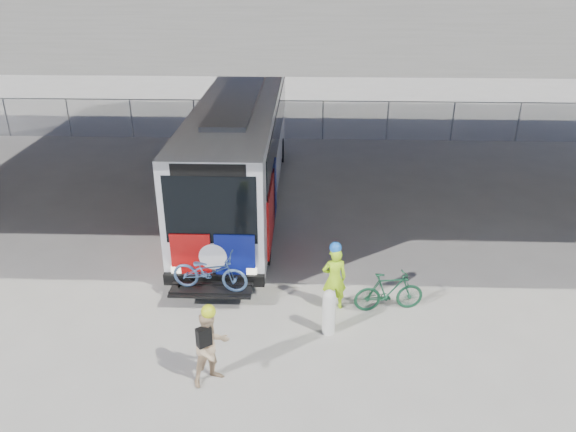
{
  "coord_description": "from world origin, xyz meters",
  "views": [
    {
      "loc": [
        0.3,
        -13.6,
        7.86
      ],
      "look_at": [
        -0.19,
        -0.13,
        1.6
      ],
      "focal_mm": 35.0,
      "sensor_mm": 36.0,
      "label": 1
    }
  ],
  "objects_px": {
    "bus": "(239,143)",
    "cyclist_tan": "(211,346)",
    "bollard": "(329,310)",
    "bike_parked": "(389,292)",
    "cyclist_hivis": "(334,277)"
  },
  "relations": [
    {
      "from": "bus",
      "to": "cyclist_tan",
      "type": "distance_m",
      "value": 9.35
    },
    {
      "from": "bollard",
      "to": "bus",
      "type": "bearing_deg",
      "value": 110.59
    },
    {
      "from": "cyclist_hivis",
      "to": "bike_parked",
      "type": "height_order",
      "value": "cyclist_hivis"
    },
    {
      "from": "bus",
      "to": "cyclist_hivis",
      "type": "height_order",
      "value": "bus"
    },
    {
      "from": "bollard",
      "to": "bike_parked",
      "type": "distance_m",
      "value": 1.77
    },
    {
      "from": "bus",
      "to": "bike_parked",
      "type": "xyz_separation_m",
      "value": [
        4.32,
        -6.59,
        -1.59
      ]
    },
    {
      "from": "bus",
      "to": "bollard",
      "type": "relative_size",
      "value": 11.52
    },
    {
      "from": "cyclist_hivis",
      "to": "cyclist_tan",
      "type": "height_order",
      "value": "cyclist_tan"
    },
    {
      "from": "bus",
      "to": "bike_parked",
      "type": "bearing_deg",
      "value": -56.74
    },
    {
      "from": "bollard",
      "to": "cyclist_tan",
      "type": "distance_m",
      "value": 2.94
    },
    {
      "from": "bollard",
      "to": "cyclist_hivis",
      "type": "xyz_separation_m",
      "value": [
        0.16,
        1.02,
        0.26
      ]
    },
    {
      "from": "bollard",
      "to": "bike_parked",
      "type": "relative_size",
      "value": 0.66
    },
    {
      "from": "bus",
      "to": "bollard",
      "type": "xyz_separation_m",
      "value": [
        2.84,
        -7.56,
        -1.5
      ]
    },
    {
      "from": "bike_parked",
      "to": "cyclist_hivis",
      "type": "bearing_deg",
      "value": 79.33
    },
    {
      "from": "bollard",
      "to": "cyclist_tan",
      "type": "height_order",
      "value": "cyclist_tan"
    }
  ]
}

